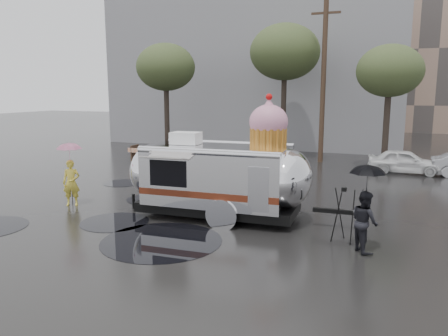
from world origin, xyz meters
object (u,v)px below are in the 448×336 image
at_px(tripod, 343,210).
at_px(person_left, 71,183).
at_px(airstream_trailer, 221,174).
at_px(person_right, 365,222).

bearing_deg(tripod, person_left, -177.26).
bearing_deg(airstream_trailer, person_left, -176.61).
xyz_separation_m(airstream_trailer, person_left, (-5.57, -0.61, -0.61)).
bearing_deg(tripod, airstream_trailer, 170.97).
xyz_separation_m(person_right, tripod, (-0.60, 0.55, 0.11)).
distance_m(airstream_trailer, tripod, 4.15).
height_order(airstream_trailer, person_left, airstream_trailer).
height_order(airstream_trailer, person_right, airstream_trailer).
distance_m(airstream_trailer, person_right, 4.90).
xyz_separation_m(person_left, tripod, (9.56, -0.40, 0.08)).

